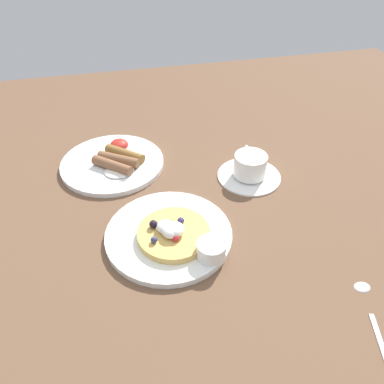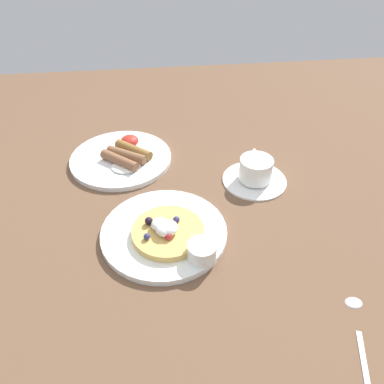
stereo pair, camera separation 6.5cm
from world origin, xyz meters
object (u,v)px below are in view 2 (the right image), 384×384
at_px(coffee_saucer, 254,180).
at_px(teaspoon, 358,325).
at_px(breakfast_plate, 121,159).
at_px(pancake_plate, 164,232).
at_px(syrup_ramekin, 202,251).
at_px(coffee_cup, 256,168).

xyz_separation_m(coffee_saucer, teaspoon, (0.07, -0.37, -0.00)).
xyz_separation_m(breakfast_plate, teaspoon, (0.37, -0.49, -0.00)).
distance_m(pancake_plate, coffee_saucer, 0.26).
xyz_separation_m(syrup_ramekin, breakfast_plate, (-0.15, 0.34, -0.02)).
bearing_deg(coffee_cup, pancake_plate, -145.64).
xyz_separation_m(coffee_saucer, coffee_cup, (0.00, 0.00, 0.03)).
xyz_separation_m(pancake_plate, coffee_saucer, (0.21, 0.15, -0.00)).
distance_m(pancake_plate, syrup_ramekin, 0.10).
height_order(pancake_plate, coffee_saucer, pancake_plate).
height_order(breakfast_plate, teaspoon, breakfast_plate).
relative_size(breakfast_plate, coffee_cup, 2.39).
xyz_separation_m(syrup_ramekin, coffee_cup, (0.15, 0.22, 0.01)).
distance_m(pancake_plate, coffee_cup, 0.26).
bearing_deg(breakfast_plate, syrup_ramekin, -65.81).
distance_m(syrup_ramekin, teaspoon, 0.27).
distance_m(breakfast_plate, teaspoon, 0.62).
height_order(coffee_saucer, coffee_cup, coffee_cup).
relative_size(syrup_ramekin, coffee_cup, 0.51).
bearing_deg(syrup_ramekin, coffee_saucer, 55.45).
relative_size(pancake_plate, breakfast_plate, 0.99).
height_order(breakfast_plate, coffee_cup, coffee_cup).
distance_m(breakfast_plate, coffee_saucer, 0.33).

